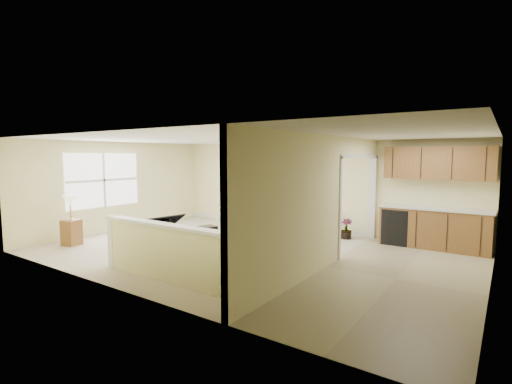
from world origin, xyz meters
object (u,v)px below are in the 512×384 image
Objects in this scene: loveseat at (306,220)px; piano_bench at (203,236)px; piano at (153,215)px; small_plant at (346,230)px; accent_table at (270,214)px; lamp_stand at (71,224)px; palm_plant at (252,206)px.

piano_bench is at bearing -106.27° from loveseat.
small_plant is at bearing 46.50° from piano.
accent_table is 5.09m from lamp_stand.
small_plant is (1.24, -0.18, -0.10)m from loveseat.
palm_plant is at bearing -168.06° from loveseat.
lamp_stand is (-2.59, -1.74, 0.28)m from piano_bench.
piano is 1.74× the size of lamp_stand.
palm_plant reaches higher than lamp_stand.
palm_plant is (-0.45, 2.68, 0.38)m from piano_bench.
small_plant is at bearing 45.29° from piano_bench.
piano is 2.86× the size of accent_table.
loveseat reaches higher than accent_table.
piano_bench is (1.44, 0.27, -0.40)m from piano.
accent_table is 0.54× the size of palm_plant.
piano_bench is 0.49× the size of palm_plant.
palm_plant is (0.99, 2.95, -0.02)m from piano.
accent_table is at bearing 54.36° from lamp_stand.
loveseat is at bearing 64.59° from piano_bench.
small_plant is (3.99, 2.85, -0.40)m from piano.
accent_table is 0.61× the size of lamp_stand.
piano_bench is 3.06m from loveseat.
small_plant is 0.43× the size of lamp_stand.
piano_bench is at bearing -98.81° from accent_table.
lamp_stand is at bearing -115.90° from palm_plant.
piano_bench is 0.55× the size of lamp_stand.
piano is 4.93m from small_plant.
loveseat reaches higher than small_plant.
piano reaches higher than lamp_stand.
small_plant is (2.56, 2.58, -0.00)m from piano_bench.
piano is 1.52m from piano_bench.
palm_plant is 1.13× the size of lamp_stand.
piano is 3.11m from palm_plant.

